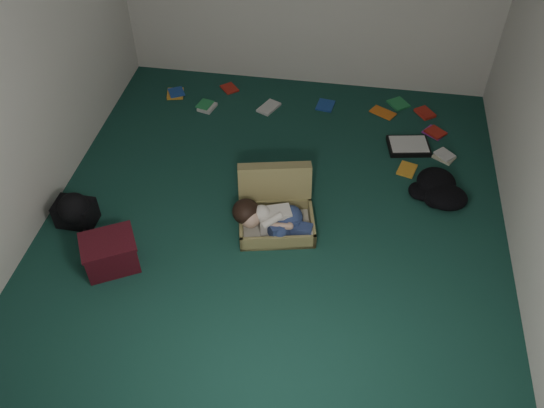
# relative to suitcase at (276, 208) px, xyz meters

# --- Properties ---
(floor) EXTENTS (4.50, 4.50, 0.00)m
(floor) POSITION_rel_suitcase_xyz_m (-0.01, -0.01, -0.14)
(floor) COLOR #163F35
(floor) RESTS_ON ground
(wall_front) EXTENTS (4.50, 0.00, 4.50)m
(wall_front) POSITION_rel_suitcase_xyz_m (-0.01, -2.26, 1.16)
(wall_front) COLOR silver
(wall_front) RESTS_ON ground
(wall_left) EXTENTS (0.00, 4.50, 4.50)m
(wall_left) POSITION_rel_suitcase_xyz_m (-2.01, -0.01, 1.16)
(wall_left) COLOR silver
(wall_left) RESTS_ON ground
(suitcase) EXTENTS (0.75, 0.74, 0.47)m
(suitcase) POSITION_rel_suitcase_xyz_m (0.00, 0.00, 0.00)
(suitcase) COLOR #918650
(suitcase) RESTS_ON floor
(person) EXTENTS (0.71, 0.35, 0.29)m
(person) POSITION_rel_suitcase_xyz_m (-0.01, -0.17, 0.04)
(person) COLOR silver
(person) RESTS_ON suitcase
(maroon_bin) EXTENTS (0.53, 0.50, 0.29)m
(maroon_bin) POSITION_rel_suitcase_xyz_m (-1.23, -0.72, 0.01)
(maroon_bin) COLOR #3F0D15
(maroon_bin) RESTS_ON floor
(backpack) EXTENTS (0.42, 0.34, 0.25)m
(backpack) POSITION_rel_suitcase_xyz_m (-1.71, -0.30, -0.02)
(backpack) COLOR black
(backpack) RESTS_ON floor
(clothing_pile) EXTENTS (0.49, 0.43, 0.13)m
(clothing_pile) POSITION_rel_suitcase_xyz_m (1.34, 0.53, -0.07)
(clothing_pile) COLOR black
(clothing_pile) RESTS_ON floor
(paper_tray) EXTENTS (0.45, 0.37, 0.06)m
(paper_tray) POSITION_rel_suitcase_xyz_m (1.16, 1.19, -0.11)
(paper_tray) COLOR black
(paper_tray) RESTS_ON floor
(book_scatter) EXTENTS (3.12, 1.35, 0.02)m
(book_scatter) POSITION_rel_suitcase_xyz_m (0.37, 1.59, -0.13)
(book_scatter) COLOR gold
(book_scatter) RESTS_ON floor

